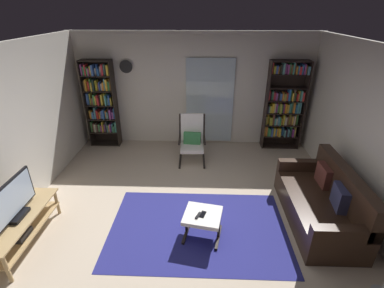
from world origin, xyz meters
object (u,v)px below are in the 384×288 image
object	(u,v)px
bookshelf_near_tv	(101,101)
wall_clock	(126,67)
television	(12,202)
lounge_armchair	(192,138)
cell_phone	(203,214)
leather_sofa	(322,203)
tv_remote	(198,215)
tv_stand	(20,226)
ottoman	(203,218)
bookshelf_near_sofa	(284,106)

from	to	relation	value
bookshelf_near_tv	wall_clock	world-z (taller)	bookshelf_near_tv
television	lounge_armchair	distance (m)	3.41
cell_phone	bookshelf_near_tv	bearing A→B (deg)	146.77
leather_sofa	tv_remote	world-z (taller)	leather_sofa
leather_sofa	bookshelf_near_tv	bearing A→B (deg)	148.36
tv_stand	television	distance (m)	0.41
lounge_armchair	wall_clock	xyz separation A→B (m)	(-1.51, 0.88, 1.32)
leather_sofa	ottoman	xyz separation A→B (m)	(-1.85, -0.43, 0.02)
lounge_armchair	wall_clock	world-z (taller)	wall_clock
bookshelf_near_tv	cell_phone	size ratio (longest dim) A/B	14.44
tv_stand	bookshelf_near_tv	distance (m)	3.36
bookshelf_near_tv	ottoman	distance (m)	3.92
tv_stand	lounge_armchair	bearing A→B (deg)	47.83
television	bookshelf_near_tv	bearing A→B (deg)	87.19
tv_remote	cell_phone	world-z (taller)	tv_remote
cell_phone	lounge_armchair	bearing A→B (deg)	114.70
television	cell_phone	world-z (taller)	television
wall_clock	ottoman	bearing A→B (deg)	-61.25
bookshelf_near_tv	tv_remote	xyz separation A→B (m)	(2.31, -3.08, -0.67)
bookshelf_near_tv	leather_sofa	xyz separation A→B (m)	(4.22, -2.60, -0.77)
television	wall_clock	xyz separation A→B (m)	(0.79, 3.40, 1.13)
television	lounge_armchair	size ratio (longest dim) A/B	0.88
bookshelf_near_sofa	tv_remote	bearing A→B (deg)	-121.53
tv_stand	bookshelf_near_sofa	bearing A→B (deg)	36.91
bookshelf_near_tv	bookshelf_near_sofa	xyz separation A→B (m)	(4.21, 0.01, -0.06)
leather_sofa	wall_clock	bearing A→B (deg)	142.57
bookshelf_near_sofa	wall_clock	xyz separation A→B (m)	(-3.58, 0.14, 0.82)
bookshelf_near_tv	tv_remote	world-z (taller)	bookshelf_near_tv
tv_stand	cell_phone	bearing A→B (deg)	5.01
lounge_armchair	leather_sofa	bearing A→B (deg)	-41.89
cell_phone	wall_clock	xyz separation A→B (m)	(-1.75, 3.20, 1.44)
tv_remote	wall_clock	world-z (taller)	wall_clock
leather_sofa	wall_clock	size ratio (longest dim) A/B	6.30
bookshelf_near_tv	bookshelf_near_sofa	world-z (taller)	bookshelf_near_sofa
leather_sofa	tv_remote	bearing A→B (deg)	-166.10
bookshelf_near_sofa	ottoman	distance (m)	3.62
television	leather_sofa	distance (m)	4.45
lounge_armchair	ottoman	size ratio (longest dim) A/B	1.70
leather_sofa	tv_remote	distance (m)	1.97
tv_remote	television	bearing A→B (deg)	-151.54
bookshelf_near_sofa	leather_sofa	distance (m)	2.71
tv_stand	wall_clock	distance (m)	3.83
television	wall_clock	world-z (taller)	wall_clock
bookshelf_near_tv	leather_sofa	bearing A→B (deg)	-31.64
bookshelf_near_tv	tv_remote	bearing A→B (deg)	-53.08
lounge_armchair	ottoman	distance (m)	2.32
tv_stand	bookshelf_near_sofa	size ratio (longest dim) A/B	0.68
tv_remote	leather_sofa	bearing A→B (deg)	38.32
wall_clock	cell_phone	bearing A→B (deg)	-61.33
television	bookshelf_near_sofa	distance (m)	5.46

